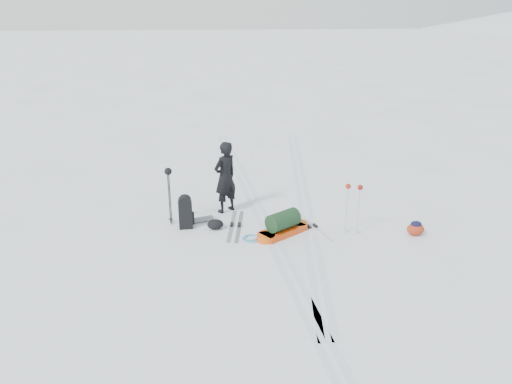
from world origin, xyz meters
The scene contains 14 objects.
ground centered at (0.00, 0.00, 0.00)m, with size 200.00×200.00×0.00m, color white.
snow_hill_backdrop centered at (62.69, 84.02, -69.02)m, with size 359.50×192.00×162.45m.
ski_tracks centered at (0.61, 0.88, 0.00)m, with size 3.38×17.97×0.01m.
skier centered at (-0.94, 0.91, 0.97)m, with size 0.71×0.47×1.94m, color black.
pulk_sled centered at (0.36, -0.70, 0.23)m, with size 1.53×1.24×0.59m.
expedition_rucksack centered at (-1.94, -0.01, 0.40)m, with size 0.87×0.59×0.86m.
ski_poles_black centered at (-2.38, 0.24, 1.23)m, with size 0.18×0.20×1.50m.
ski_poles_silver centered at (2.03, -0.85, 1.07)m, with size 0.39×0.24×1.28m.
touring_skis_grey centered at (-0.76, -0.11, 0.02)m, with size 0.58×1.92×0.07m.
touring_skis_white centered at (1.15, -0.41, 0.01)m, with size 0.66×1.76×0.06m.
rope_coil centered at (-0.44, -0.89, 0.03)m, with size 0.56×0.56×0.05m.
small_daypack centered at (3.55, -1.12, 0.18)m, with size 0.53×0.51×0.36m.
thermos_pair centered at (-2.03, 0.72, 0.14)m, with size 0.28×0.20×0.29m.
stuff_sack centered at (-1.27, -0.21, 0.13)m, with size 0.47×0.40×0.25m.
Camera 1 is at (-1.57, -11.59, 5.29)m, focal length 35.00 mm.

